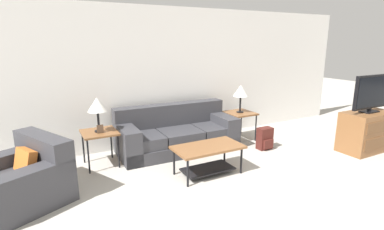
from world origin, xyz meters
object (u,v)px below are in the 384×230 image
at_px(couch, 177,134).
at_px(side_table_left, 99,135).
at_px(side_table_right, 240,115).
at_px(table_lamp_left, 97,105).
at_px(coffee_table, 208,154).
at_px(table_lamp_right, 241,91).
at_px(tv_console, 366,131).
at_px(armchair, 21,181).
at_px(television, 372,93).
at_px(backpack, 265,139).

height_order(couch, side_table_left, couch).
xyz_separation_m(side_table_right, table_lamp_left, (-2.78, -0.00, 0.48)).
distance_m(coffee_table, table_lamp_right, 1.93).
distance_m(side_table_right, tv_console, 2.32).
xyz_separation_m(coffee_table, table_lamp_left, (-1.35, 1.11, 0.67)).
height_order(armchair, side_table_right, armchair).
xyz_separation_m(couch, television, (3.04, -1.68, 0.79)).
relative_size(armchair, table_lamp_right, 2.48).
relative_size(side_table_left, table_lamp_left, 1.04).
bearing_deg(television, coffee_table, 170.64).
bearing_deg(armchair, coffee_table, -9.39).
distance_m(couch, backpack, 1.65).
height_order(table_lamp_right, backpack, table_lamp_right).
xyz_separation_m(armchair, side_table_left, (1.11, 0.70, 0.23)).
relative_size(couch, armchair, 1.60).
distance_m(coffee_table, side_table_right, 1.82).
bearing_deg(backpack, coffee_table, -164.20).
relative_size(couch, television, 2.32).
relative_size(armchair, coffee_table, 1.31).
xyz_separation_m(couch, side_table_right, (1.39, -0.06, 0.22)).
height_order(side_table_right, backpack, side_table_right).
bearing_deg(side_table_left, tv_console, -20.05).
bearing_deg(side_table_left, television, -20.04).
bearing_deg(coffee_table, table_lamp_left, 140.66).
distance_m(side_table_left, table_lamp_right, 2.82).
relative_size(coffee_table, table_lamp_right, 1.88).
bearing_deg(side_table_right, coffee_table, -142.13).
relative_size(armchair, backpack, 3.33).
distance_m(television, backpack, 2.03).
bearing_deg(armchair, side_table_left, 32.25).
bearing_deg(couch, side_table_left, -177.37).
bearing_deg(backpack, side_table_right, 96.67).
height_order(side_table_left, backpack, side_table_left).
xyz_separation_m(armchair, coffee_table, (2.46, -0.41, 0.04)).
distance_m(armchair, tv_console, 5.62).
relative_size(armchair, television, 1.45).
height_order(couch, side_table_right, couch).
height_order(table_lamp_left, table_lamp_right, same).
bearing_deg(television, tv_console, -90.00).
bearing_deg(tv_console, backpack, 149.29).
height_order(table_lamp_left, backpack, table_lamp_left).
relative_size(side_table_left, tv_console, 0.58).
bearing_deg(side_table_right, backpack, -83.33).
bearing_deg(side_table_right, table_lamp_right, -135.00).
bearing_deg(couch, coffee_table, -91.85).
xyz_separation_m(coffee_table, television, (3.08, -0.51, 0.75)).
relative_size(side_table_left, backpack, 1.39).
height_order(coffee_table, table_lamp_right, table_lamp_right).
bearing_deg(backpack, side_table_left, 166.57).
bearing_deg(couch, table_lamp_left, -177.37).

